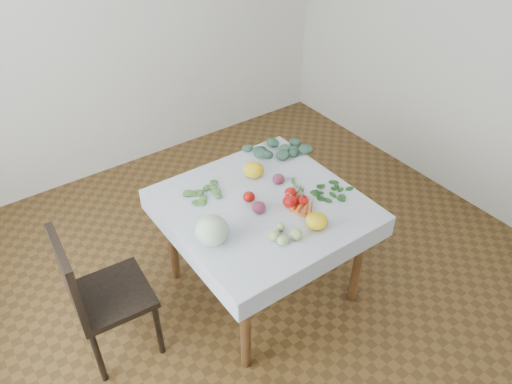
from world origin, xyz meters
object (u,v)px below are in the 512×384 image
Objects in this scene: cabbage at (212,231)px; heirloom_back at (254,170)px; chair at (94,291)px; carrot_bunch at (301,202)px; table at (263,216)px.

cabbage is 1.36× the size of heirloom_back.
chair is at bearing -173.54° from heirloom_back.
chair reaches higher than carrot_bunch.
heirloom_back is at bearing 6.46° from chair.
cabbage is (0.64, -0.25, 0.30)m from chair.
chair is at bearing 172.82° from table.
chair reaches higher than cabbage.
cabbage reaches higher than table.
carrot_bunch is at bearing -2.22° from cabbage.
cabbage is at bearing -21.29° from chair.
table is 0.33m from heirloom_back.
table is 1.07× the size of chair.
heirloom_back is (1.18, 0.13, 0.27)m from chair.
cabbage is 0.67m from heirloom_back.
carrot_bunch is at bearing -80.91° from heirloom_back.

